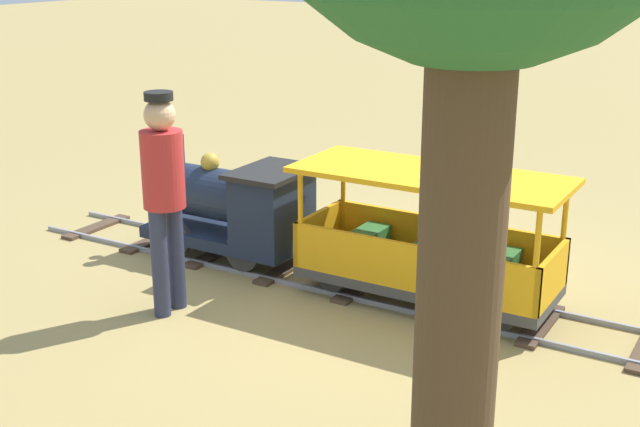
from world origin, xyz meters
TOP-DOWN VIEW (x-y plane):
  - ground_plane at (0.00, 0.00)m, footprint 60.00×60.00m
  - track at (0.00, 0.42)m, footprint 0.76×5.70m
  - locomotive at (0.00, 1.27)m, footprint 0.72×1.44m
  - passenger_car at (0.00, -0.48)m, footprint 0.82×2.00m
  - conductor_person at (-1.10, 1.07)m, footprint 0.30×0.30m

SIDE VIEW (x-z plane):
  - ground_plane at x=0.00m, z-range 0.00..0.00m
  - track at x=0.00m, z-range 0.00..0.04m
  - passenger_car at x=0.00m, z-range -0.06..0.91m
  - locomotive at x=0.00m, z-range -0.01..0.97m
  - conductor_person at x=-1.10m, z-range 0.15..1.77m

